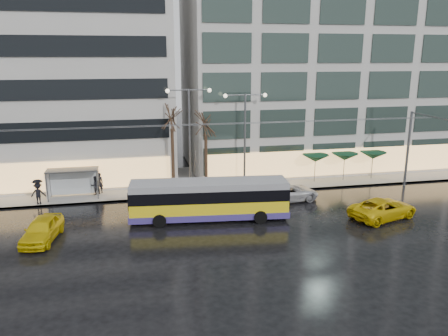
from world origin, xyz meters
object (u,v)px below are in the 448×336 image
object	(u,v)px
trolleybus	(209,201)
taxi_a	(42,229)
street_lamp_near	(189,126)
bus_shelter	(68,177)

from	to	relation	value
trolleybus	taxi_a	size ratio (longest dim) A/B	2.56
trolleybus	street_lamp_near	bearing A→B (deg)	93.63
taxi_a	street_lamp_near	bearing A→B (deg)	47.46
street_lamp_near	taxi_a	bearing A→B (deg)	-141.34
trolleybus	bus_shelter	world-z (taller)	trolleybus
bus_shelter	taxi_a	xyz separation A→B (m)	(-0.62, -8.69, -1.18)
trolleybus	street_lamp_near	size ratio (longest dim) A/B	1.31
bus_shelter	taxi_a	distance (m)	8.79
bus_shelter	street_lamp_near	xyz separation A→B (m)	(10.38, 0.11, 4.03)
trolleybus	street_lamp_near	xyz separation A→B (m)	(-0.46, 7.26, 4.53)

